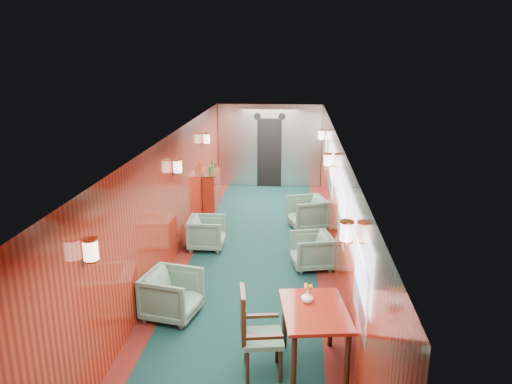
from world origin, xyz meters
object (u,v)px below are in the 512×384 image
at_px(side_chair, 254,329).
at_px(dining_table, 315,319).
at_px(armchair_left_far, 207,233).
at_px(armchair_right_near, 311,251).
at_px(armchair_left_near, 172,295).
at_px(armchair_right_far, 307,213).
at_px(credenza, 212,189).

bearing_deg(side_chair, dining_table, 3.37).
bearing_deg(dining_table, side_chair, -175.73).
height_order(side_chair, armchair_left_far, side_chair).
xyz_separation_m(armchair_left_far, armchair_right_near, (2.07, -0.77, 0.00)).
bearing_deg(dining_table, armchair_left_near, 143.80).
xyz_separation_m(side_chair, armchair_right_far, (0.73, 5.33, -0.26)).
distance_m(armchair_left_far, armchair_right_near, 2.21).
xyz_separation_m(side_chair, armchair_left_near, (-1.33, 1.27, -0.26)).
bearing_deg(armchair_right_far, armchair_right_near, -16.84).
relative_size(armchair_left_far, armchair_right_near, 1.00).
height_order(armchair_left_near, armchair_right_far, armchair_right_far).
relative_size(armchair_right_near, armchair_right_far, 0.91).
height_order(credenza, armchair_right_near, credenza).
relative_size(dining_table, armchair_left_far, 1.69).
distance_m(side_chair, armchair_right_far, 5.39).
bearing_deg(armchair_left_far, side_chair, -162.97).
relative_size(dining_table, side_chair, 1.06).
height_order(dining_table, armchair_right_near, dining_table).
height_order(dining_table, armchair_left_near, dining_table).
xyz_separation_m(armchair_left_near, armchair_right_near, (2.11, 1.94, -0.03)).
xyz_separation_m(credenza, armchair_left_far, (0.36, -2.75, -0.15)).
bearing_deg(armchair_right_near, armchair_left_near, -60.17).
xyz_separation_m(side_chair, armchair_right_near, (0.78, 3.21, -0.29)).
height_order(credenza, armchair_left_far, credenza).
relative_size(armchair_left_far, armchair_right_far, 0.91).
xyz_separation_m(dining_table, armchair_left_near, (-2.07, 1.12, -0.34)).
height_order(armchair_left_far, armchair_right_far, armchair_right_far).
relative_size(side_chair, armchair_left_far, 1.60).
distance_m(armchair_left_far, armchair_right_far, 2.44).
xyz_separation_m(armchair_left_far, armchair_right_far, (2.03, 1.35, 0.03)).
bearing_deg(armchair_left_near, armchair_right_far, -14.89).
distance_m(armchair_right_near, armchair_right_far, 2.12).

